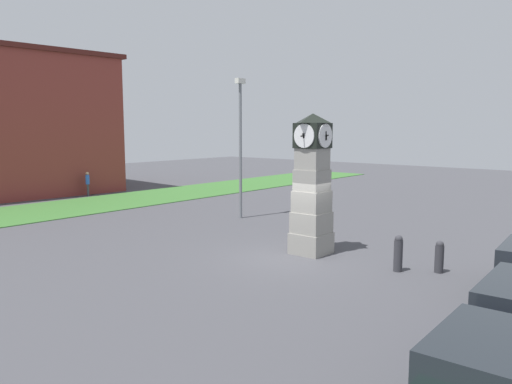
{
  "coord_description": "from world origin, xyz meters",
  "views": [
    {
      "loc": [
        -13.49,
        -9.76,
        4.37
      ],
      "look_at": [
        0.31,
        1.91,
        2.04
      ],
      "focal_mm": 35.0,
      "sensor_mm": 36.0,
      "label": 1
    }
  ],
  "objects_px": {
    "car_navy_sedan": "(504,383)",
    "pedestrian_by_cars": "(88,182)",
    "bollard_near_tower": "(439,257)",
    "street_lamp_near_road": "(240,139)",
    "clock_tower": "(312,189)",
    "bollard_mid_row": "(398,253)"
  },
  "relations": [
    {
      "from": "clock_tower",
      "to": "street_lamp_near_road",
      "type": "distance_m",
      "value": 7.57
    },
    {
      "from": "clock_tower",
      "to": "street_lamp_near_road",
      "type": "relative_size",
      "value": 0.73
    },
    {
      "from": "clock_tower",
      "to": "pedestrian_by_cars",
      "type": "distance_m",
      "value": 19.55
    },
    {
      "from": "car_navy_sedan",
      "to": "street_lamp_near_road",
      "type": "distance_m",
      "value": 18.06
    },
    {
      "from": "bollard_mid_row",
      "to": "car_navy_sedan",
      "type": "xyz_separation_m",
      "value": [
        -6.75,
        -4.66,
        0.18
      ]
    },
    {
      "from": "street_lamp_near_road",
      "to": "car_navy_sedan",
      "type": "bearing_deg",
      "value": -125.84
    },
    {
      "from": "bollard_mid_row",
      "to": "pedestrian_by_cars",
      "type": "height_order",
      "value": "pedestrian_by_cars"
    },
    {
      "from": "bollard_near_tower",
      "to": "street_lamp_near_road",
      "type": "height_order",
      "value": "street_lamp_near_road"
    },
    {
      "from": "clock_tower",
      "to": "car_navy_sedan",
      "type": "height_order",
      "value": "clock_tower"
    },
    {
      "from": "car_navy_sedan",
      "to": "pedestrian_by_cars",
      "type": "height_order",
      "value": "pedestrian_by_cars"
    },
    {
      "from": "clock_tower",
      "to": "bollard_mid_row",
      "type": "relative_size",
      "value": 4.3
    },
    {
      "from": "car_navy_sedan",
      "to": "pedestrian_by_cars",
      "type": "xyz_separation_m",
      "value": [
        9.92,
        27.2,
        0.13
      ]
    },
    {
      "from": "car_navy_sedan",
      "to": "pedestrian_by_cars",
      "type": "distance_m",
      "value": 28.95
    },
    {
      "from": "street_lamp_near_road",
      "to": "bollard_near_tower",
      "type": "bearing_deg",
      "value": -105.5
    },
    {
      "from": "clock_tower",
      "to": "pedestrian_by_cars",
      "type": "xyz_separation_m",
      "value": [
        3.04,
        19.27,
        -1.38
      ]
    },
    {
      "from": "bollard_near_tower",
      "to": "pedestrian_by_cars",
      "type": "bearing_deg",
      "value": 83.97
    },
    {
      "from": "bollard_near_tower",
      "to": "street_lamp_near_road",
      "type": "xyz_separation_m",
      "value": [
        2.99,
        10.78,
        3.34
      ]
    },
    {
      "from": "pedestrian_by_cars",
      "to": "bollard_mid_row",
      "type": "bearing_deg",
      "value": -97.99
    },
    {
      "from": "clock_tower",
      "to": "pedestrian_by_cars",
      "type": "height_order",
      "value": "clock_tower"
    },
    {
      "from": "car_navy_sedan",
      "to": "pedestrian_by_cars",
      "type": "relative_size",
      "value": 2.66
    },
    {
      "from": "bollard_near_tower",
      "to": "car_navy_sedan",
      "type": "distance_m",
      "value": 8.28
    },
    {
      "from": "bollard_near_tower",
      "to": "bollard_mid_row",
      "type": "relative_size",
      "value": 0.87
    }
  ]
}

